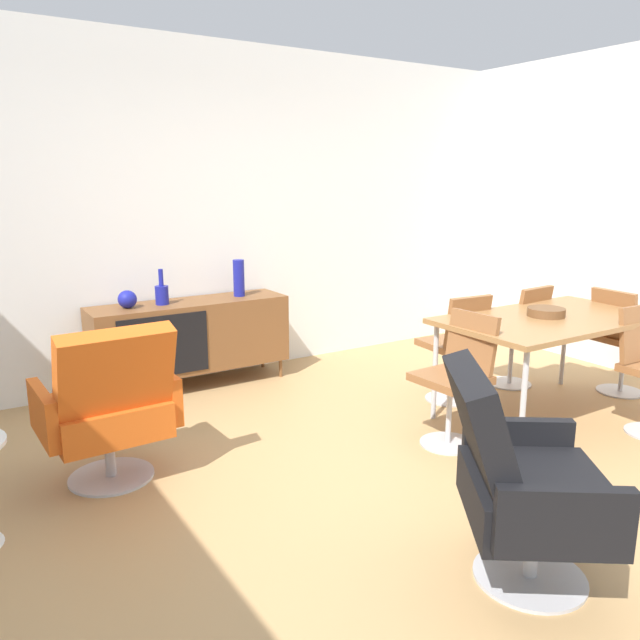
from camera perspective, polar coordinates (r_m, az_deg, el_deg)
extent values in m
plane|color=tan|center=(3.59, 6.66, -15.35)|extent=(8.32, 8.32, 0.00)
cube|color=silver|center=(5.44, -10.65, 9.55)|extent=(6.80, 0.12, 2.80)
cube|color=brown|center=(5.20, -11.76, -1.35)|extent=(1.60, 0.44, 0.56)
cube|color=black|center=(4.90, -14.10, -2.34)|extent=(0.70, 0.01, 0.48)
cylinder|color=brown|center=(4.95, -18.94, -6.89)|extent=(0.03, 0.03, 0.16)
cylinder|color=brown|center=(5.45, -3.64, -4.40)|extent=(0.03, 0.03, 0.16)
cylinder|color=brown|center=(5.26, -19.83, -5.78)|extent=(0.03, 0.03, 0.16)
cylinder|color=brown|center=(5.73, -5.28, -3.54)|extent=(0.03, 0.03, 0.16)
cylinder|color=navy|center=(5.28, -7.46, 3.84)|extent=(0.09, 0.09, 0.31)
ellipsoid|color=navy|center=(4.98, -17.26, 1.83)|extent=(0.14, 0.14, 0.14)
cylinder|color=navy|center=(5.06, -14.30, 2.22)|extent=(0.10, 0.10, 0.15)
cylinder|color=navy|center=(5.03, -14.39, 3.79)|extent=(0.04, 0.04, 0.13)
cube|color=olive|center=(4.68, 20.44, 0.07)|extent=(1.60, 0.90, 0.04)
cylinder|color=#B7B7BC|center=(4.00, 18.14, -7.37)|extent=(0.04, 0.04, 0.70)
cylinder|color=#B7B7BC|center=(4.50, 10.50, -4.68)|extent=(0.04, 0.04, 0.70)
cylinder|color=#B7B7BC|center=(5.55, 21.49, -2.02)|extent=(0.04, 0.04, 0.70)
cylinder|color=brown|center=(4.67, 20.04, 0.68)|extent=(0.26, 0.26, 0.06)
cube|color=brown|center=(5.38, 17.27, -1.08)|extent=(0.43, 0.43, 0.05)
cube|color=brown|center=(5.24, 19.01, 0.83)|extent=(0.39, 0.12, 0.38)
cylinder|color=#B7B7BC|center=(5.44, 17.11, -3.51)|extent=(0.04, 0.04, 0.42)
cylinder|color=#B7B7BC|center=(5.50, 16.97, -5.57)|extent=(0.36, 0.36, 0.01)
cube|color=brown|center=(4.05, 11.90, -5.27)|extent=(0.42, 0.42, 0.05)
cube|color=brown|center=(4.12, 13.74, -1.94)|extent=(0.11, 0.38, 0.38)
cylinder|color=#B7B7BC|center=(4.13, 11.75, -8.40)|extent=(0.04, 0.04, 0.42)
cylinder|color=#B7B7BC|center=(4.21, 11.62, -11.02)|extent=(0.36, 0.36, 0.01)
cube|color=brown|center=(4.88, 11.91, -2.17)|extent=(0.43, 0.43, 0.05)
cube|color=brown|center=(4.70, 13.43, -0.12)|extent=(0.39, 0.12, 0.38)
cylinder|color=#B7B7BC|center=(4.95, 11.79, -4.83)|extent=(0.04, 0.04, 0.42)
cylinder|color=#B7B7BC|center=(5.01, 11.68, -7.08)|extent=(0.36, 0.36, 0.01)
cube|color=brown|center=(4.75, 27.21, -1.08)|extent=(0.38, 0.10, 0.38)
cube|color=brown|center=(5.51, 26.25, -1.52)|extent=(0.43, 0.43, 0.05)
cube|color=brown|center=(5.32, 25.34, 0.48)|extent=(0.11, 0.39, 0.38)
cylinder|color=#B7B7BC|center=(5.57, 26.01, -3.89)|extent=(0.04, 0.04, 0.42)
cylinder|color=#B7B7BC|center=(5.63, 25.80, -5.91)|extent=(0.36, 0.36, 0.01)
cube|color=#D85919|center=(3.75, -18.98, -8.32)|extent=(0.62, 0.58, 0.20)
cube|color=#D85919|center=(3.44, -18.26, -4.76)|extent=(0.61, 0.29, 0.51)
cube|color=#D85919|center=(3.82, -14.28, -6.38)|extent=(0.08, 0.51, 0.28)
cube|color=#D85919|center=(3.66, -24.08, -7.95)|extent=(0.08, 0.51, 0.28)
cylinder|color=#B7B7BC|center=(3.84, -18.72, -11.67)|extent=(0.06, 0.06, 0.28)
cylinder|color=#B7B7BC|center=(3.90, -18.57, -13.44)|extent=(0.48, 0.48, 0.02)
cube|color=black|center=(2.86, 19.20, -15.18)|extent=(0.80, 0.81, 0.20)
cube|color=black|center=(2.67, 14.69, -9.56)|extent=(0.57, 0.65, 0.51)
cube|color=black|center=(2.55, 21.46, -16.98)|extent=(0.45, 0.34, 0.28)
cube|color=black|center=(3.11, 17.62, -11.08)|extent=(0.45, 0.34, 0.28)
cylinder|color=#B7B7BC|center=(2.98, 18.84, -19.27)|extent=(0.06, 0.06, 0.28)
cylinder|color=#B7B7BC|center=(3.05, 18.65, -21.39)|extent=(0.48, 0.48, 0.02)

